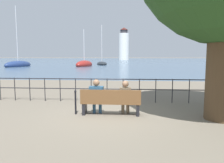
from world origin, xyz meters
The scene contains 11 objects.
ground_plane centered at (0.00, 0.00, 0.00)m, with size 1000.00×1000.00×0.00m, color #706656.
harbor_water centered at (0.00, 160.85, 0.00)m, with size 600.00×300.00×0.01m.
park_bench centered at (0.00, -0.07, 0.44)m, with size 2.05×0.45×0.90m.
seated_person_left centered at (-0.50, 0.01, 0.68)m, with size 0.48×0.35×1.23m.
seated_person_right centered at (0.50, 0.02, 0.66)m, with size 0.38×0.35×1.20m.
promenade_railing centered at (0.00, 2.15, 0.69)m, with size 13.54×0.04×1.05m.
closed_umbrella centered at (-1.23, -0.04, 0.50)m, with size 0.09×0.09×0.90m.
sailboat_1 centered at (-6.42, 47.32, 0.26)m, with size 4.09×9.11×10.15m.
sailboat_3 centered at (-8.92, 37.84, 0.37)m, with size 3.80×6.53×8.13m.
sailboat_4 centered at (-21.91, 35.12, 0.39)m, with size 3.75×7.60×12.52m.
harbor_lighthouse centered at (-3.22, 128.37, 9.19)m, with size 6.22×6.22×19.76m.
Camera 1 is at (0.65, -7.37, 2.00)m, focal length 35.00 mm.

